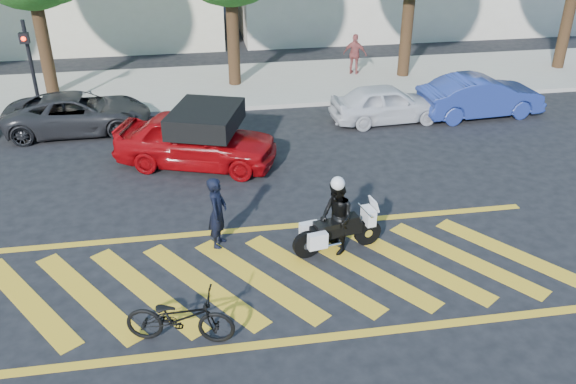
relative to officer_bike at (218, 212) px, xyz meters
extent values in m
plane|color=black|center=(1.27, -1.40, -0.81)|extent=(90.00, 90.00, 0.00)
cube|color=#9E998E|center=(1.27, 10.60, -0.73)|extent=(60.00, 5.00, 0.15)
cube|color=gold|center=(-3.73, -1.40, -0.80)|extent=(2.43, 3.21, 0.01)
cube|color=gold|center=(-2.63, -1.40, -0.80)|extent=(2.43, 3.21, 0.01)
cube|color=gold|center=(-1.53, -1.40, -0.80)|extent=(2.43, 3.21, 0.01)
cube|color=gold|center=(-0.43, -1.40, -0.80)|extent=(2.43, 3.21, 0.01)
cube|color=gold|center=(0.67, -1.40, -0.80)|extent=(2.43, 3.21, 0.01)
cube|color=gold|center=(1.77, -1.40, -0.80)|extent=(2.43, 3.21, 0.01)
cube|color=gold|center=(2.87, -1.40, -0.80)|extent=(2.43, 3.21, 0.01)
cube|color=gold|center=(3.97, -1.40, -0.80)|extent=(2.43, 3.21, 0.01)
cube|color=gold|center=(5.07, -1.40, -0.80)|extent=(2.43, 3.21, 0.01)
cube|color=gold|center=(6.17, -1.40, -0.80)|extent=(2.43, 3.21, 0.01)
cube|color=gold|center=(1.27, -3.30, -0.80)|extent=(12.00, 0.20, 0.01)
cube|color=gold|center=(1.27, 0.50, -0.80)|extent=(12.00, 0.20, 0.01)
cylinder|color=black|center=(-5.23, 10.60, 1.19)|extent=(0.44, 0.44, 4.00)
cylinder|color=black|center=(1.27, 10.60, 1.19)|extent=(0.44, 0.44, 4.00)
cylinder|color=black|center=(7.77, 10.60, 1.19)|extent=(0.44, 0.44, 4.00)
cylinder|color=black|center=(14.27, 10.60, 1.19)|extent=(0.44, 0.44, 4.00)
cylinder|color=black|center=(-5.23, 8.40, 0.79)|extent=(0.12, 0.12, 3.20)
cube|color=black|center=(-5.23, 8.20, 1.89)|extent=(0.28, 0.18, 0.32)
sphere|color=#FF260C|center=(-5.23, 8.10, 1.89)|extent=(0.14, 0.14, 0.14)
imported|color=black|center=(0.00, 0.00, 0.00)|extent=(0.55, 0.68, 1.62)
imported|color=black|center=(-0.84, -2.94, -0.31)|extent=(2.00, 1.07, 1.00)
cylinder|color=black|center=(1.79, -0.77, -0.51)|extent=(0.61, 0.24, 0.60)
cylinder|color=silver|center=(1.79, -0.77, -0.51)|extent=(0.21, 0.18, 0.18)
cylinder|color=black|center=(3.18, -0.50, -0.51)|extent=(0.61, 0.24, 0.60)
cylinder|color=silver|center=(3.18, -0.50, -0.51)|extent=(0.21, 0.18, 0.18)
cube|color=black|center=(2.44, -0.64, -0.28)|extent=(1.16, 0.45, 0.27)
cube|color=black|center=(2.71, -0.59, -0.10)|extent=(0.45, 0.35, 0.20)
cube|color=black|center=(2.22, -0.69, -0.12)|extent=(0.55, 0.40, 0.11)
cube|color=silver|center=(3.18, -0.50, -0.10)|extent=(0.27, 0.41, 0.36)
cube|color=silver|center=(1.89, -0.51, -0.31)|extent=(0.43, 0.24, 0.35)
cube|color=silver|center=(1.98, -0.98, -0.31)|extent=(0.43, 0.24, 0.35)
imported|color=black|center=(2.44, -0.64, 0.01)|extent=(0.76, 0.90, 1.63)
imported|color=#94060A|center=(-0.33, 4.14, -0.06)|extent=(4.71, 3.09, 1.49)
imported|color=black|center=(-3.84, 7.14, -0.21)|extent=(4.36, 2.07, 1.20)
imported|color=silver|center=(5.77, 6.40, -0.20)|extent=(3.66, 1.64, 1.22)
imported|color=navy|center=(8.94, 6.40, -0.14)|extent=(4.15, 1.71, 1.34)
imported|color=#9E4A48|center=(5.95, 11.06, 0.11)|extent=(0.97, 0.75, 1.53)
camera|label=1|loc=(-0.34, -11.28, 6.52)|focal=38.00mm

